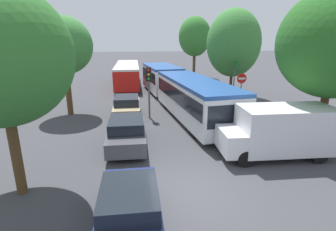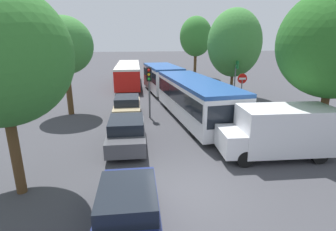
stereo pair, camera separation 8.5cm
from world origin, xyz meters
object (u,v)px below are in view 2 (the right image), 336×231
at_px(no_entry_sign, 242,87).
at_px(direction_sign_post, 235,71).
at_px(queued_car_tan, 127,106).
at_px(white_van, 280,131).
at_px(queued_car_navy, 128,209).
at_px(tree_right_far, 196,38).
at_px(tree_right_near, 335,44).
at_px(queued_car_graphite, 127,132).
at_px(traffic_light, 149,81).
at_px(articulated_bus, 178,87).
at_px(city_bus_rear, 128,73).
at_px(tree_left_mid, 64,46).
at_px(tree_right_mid, 234,45).

relative_size(no_entry_sign, direction_sign_post, 0.78).
bearing_deg(queued_car_tan, white_van, -136.06).
xyz_separation_m(queued_car_navy, tree_right_far, (9.13, 29.10, 4.56)).
bearing_deg(tree_right_far, tree_right_near, -89.09).
relative_size(queued_car_graphite, traffic_light, 1.25).
height_order(white_van, traffic_light, traffic_light).
bearing_deg(traffic_light, tree_right_near, 63.43).
height_order(tree_right_near, tree_right_far, tree_right_far).
height_order(traffic_light, no_entry_sign, traffic_light).
xyz_separation_m(articulated_bus, traffic_light, (-2.53, -3.14, 0.98)).
xyz_separation_m(direction_sign_post, tree_right_far, (0.24, 14.61, 2.70)).
distance_m(city_bus_rear, tree_right_near, 21.57).
xyz_separation_m(queued_car_navy, traffic_light, (1.45, 10.71, 1.80)).
distance_m(queued_car_tan, white_van, 10.08).
distance_m(queued_car_tan, direction_sign_post, 9.65).
relative_size(articulated_bus, traffic_light, 5.26).
xyz_separation_m(queued_car_tan, tree_left_mid, (-3.98, 1.21, 3.99)).
xyz_separation_m(queued_car_graphite, no_entry_sign, (8.08, 5.06, 1.14)).
bearing_deg(tree_right_mid, direction_sign_post, -105.58).
height_order(tree_left_mid, tree_right_far, tree_right_far).
xyz_separation_m(white_van, tree_right_mid, (2.68, 12.48, 3.38)).
relative_size(white_van, tree_left_mid, 0.77).
bearing_deg(no_entry_sign, tree_left_mid, -96.72).
relative_size(traffic_light, no_entry_sign, 1.21).
bearing_deg(queued_car_tan, tree_right_near, -122.49).
bearing_deg(traffic_light, white_van, 47.18).
relative_size(tree_left_mid, tree_right_near, 0.89).
height_order(tree_right_mid, tree_right_far, tree_right_far).
distance_m(white_van, direction_sign_post, 10.91).
relative_size(direction_sign_post, tree_right_near, 0.48).
bearing_deg(tree_left_mid, tree_right_mid, 15.86).
bearing_deg(queued_car_navy, tree_right_far, -15.71).
distance_m(queued_car_tan, tree_right_mid, 11.39).
distance_m(articulated_bus, white_van, 10.35).
relative_size(city_bus_rear, traffic_light, 3.30).
height_order(articulated_bus, tree_right_far, tree_right_far).
height_order(queued_car_graphite, queued_car_tan, queued_car_graphite).
bearing_deg(traffic_light, tree_right_mid, 134.84).
relative_size(tree_left_mid, tree_right_far, 0.83).
xyz_separation_m(articulated_bus, tree_right_far, (5.15, 15.25, 3.74)).
bearing_deg(queued_car_graphite, tree_right_mid, -40.91).
distance_m(tree_right_near, tree_right_mid, 11.52).
xyz_separation_m(city_bus_rear, tree_right_mid, (9.32, -7.57, 3.24)).
relative_size(queued_car_navy, traffic_light, 1.18).
relative_size(tree_right_mid, tree_right_far, 0.96).
bearing_deg(queued_car_navy, white_van, -58.37).
bearing_deg(tree_right_near, white_van, -160.92).
xyz_separation_m(queued_car_graphite, tree_right_near, (9.57, -1.22, 4.21)).
xyz_separation_m(queued_car_tan, white_van, (6.77, -7.45, 0.52)).
xyz_separation_m(queued_car_tan, no_entry_sign, (8.06, -0.21, 1.16)).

